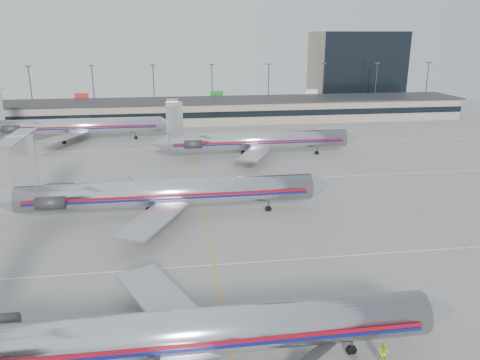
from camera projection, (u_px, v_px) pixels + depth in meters
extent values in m
plane|color=gray|center=(224.00, 317.00, 41.76)|extent=(260.00, 260.00, 0.00)
cube|color=silver|center=(214.00, 265.00, 51.20)|extent=(160.00, 0.15, 0.02)
cube|color=gray|center=(185.00, 112.00, 133.40)|extent=(160.00, 16.00, 6.00)
cube|color=black|center=(186.00, 115.00, 125.69)|extent=(160.00, 0.20, 1.60)
cube|color=#2D2D30|center=(185.00, 101.00, 132.47)|extent=(162.00, 17.00, 0.30)
cylinder|color=#38383D|center=(31.00, 93.00, 139.05)|extent=(0.30, 0.30, 15.00)
cube|color=#2D2D30|center=(28.00, 66.00, 136.78)|extent=(1.60, 0.40, 0.35)
cylinder|color=#38383D|center=(94.00, 92.00, 141.54)|extent=(0.30, 0.30, 15.00)
cube|color=#2D2D30|center=(91.00, 66.00, 139.27)|extent=(1.60, 0.40, 0.35)
cylinder|color=#38383D|center=(154.00, 91.00, 144.03)|extent=(0.30, 0.30, 15.00)
cube|color=#2D2D30|center=(153.00, 65.00, 141.76)|extent=(1.60, 0.40, 0.35)
cylinder|color=#38383D|center=(212.00, 90.00, 146.52)|extent=(0.30, 0.30, 15.00)
cube|color=#2D2D30|center=(212.00, 65.00, 144.25)|extent=(1.60, 0.40, 0.35)
cylinder|color=#38383D|center=(268.00, 89.00, 149.01)|extent=(0.30, 0.30, 15.00)
cube|color=#2D2D30|center=(269.00, 64.00, 146.74)|extent=(1.60, 0.40, 0.35)
cylinder|color=#38383D|center=(323.00, 88.00, 151.50)|extent=(0.30, 0.30, 15.00)
cube|color=#2D2D30|center=(324.00, 64.00, 149.23)|extent=(1.60, 0.40, 0.35)
cylinder|color=#38383D|center=(375.00, 87.00, 153.99)|extent=(0.30, 0.30, 15.00)
cube|color=#2D2D30|center=(377.00, 63.00, 151.72)|extent=(1.60, 0.40, 0.35)
cylinder|color=#38383D|center=(426.00, 86.00, 156.48)|extent=(0.30, 0.30, 15.00)
cube|color=#2D2D30|center=(429.00, 63.00, 154.20)|extent=(1.60, 0.40, 0.35)
cube|color=tan|center=(355.00, 68.00, 167.46)|extent=(30.00, 20.00, 25.00)
cylinder|color=silver|center=(184.00, 333.00, 34.23)|extent=(37.21, 3.44, 3.44)
cone|color=silver|center=(439.00, 310.00, 37.01)|extent=(2.98, 3.44, 3.44)
cube|color=maroon|center=(185.00, 346.00, 32.55)|extent=(35.35, 0.05, 0.33)
cube|color=navy|center=(185.00, 351.00, 32.66)|extent=(35.35, 0.05, 0.26)
cube|color=#B3B2B7|center=(161.00, 298.00, 40.40)|extent=(8.65, 12.61, 0.30)
cylinder|color=#2D2D30|center=(352.00, 345.00, 36.77)|extent=(0.19, 0.19, 1.53)
cylinder|color=#2D2D30|center=(149.00, 346.00, 36.69)|extent=(0.19, 0.19, 1.53)
cylinder|color=black|center=(351.00, 350.00, 36.90)|extent=(0.84, 0.28, 0.84)
cylinder|color=silver|center=(169.00, 193.00, 63.78)|extent=(39.65, 3.67, 3.67)
cone|color=silver|center=(320.00, 186.00, 66.74)|extent=(3.17, 3.67, 3.67)
cone|color=#B3B2B7|center=(2.00, 200.00, 60.79)|extent=(3.57, 3.67, 3.67)
cube|color=maroon|center=(169.00, 196.00, 61.99)|extent=(37.67, 0.05, 0.35)
cube|color=navy|center=(169.00, 199.00, 62.11)|extent=(37.67, 0.05, 0.28)
cube|color=#B3B2B7|center=(156.00, 185.00, 70.35)|extent=(9.22, 13.44, 0.32)
cube|color=#B3B2B7|center=(153.00, 219.00, 57.25)|extent=(9.22, 13.44, 0.32)
cube|color=#B3B2B7|center=(23.00, 161.00, 59.69)|extent=(3.37, 0.25, 6.74)
cube|color=#B3B2B7|center=(17.00, 137.00, 58.70)|extent=(2.38, 10.41, 0.18)
cylinder|color=#2D2D30|center=(60.00, 189.00, 64.30)|extent=(3.57, 1.69, 1.69)
cylinder|color=#2D2D30|center=(50.00, 203.00, 58.97)|extent=(3.57, 1.69, 1.69)
cylinder|color=#2D2D30|center=(268.00, 206.00, 66.49)|extent=(0.20, 0.20, 1.64)
cylinder|color=#2D2D30|center=(148.00, 218.00, 61.91)|extent=(0.20, 0.20, 1.64)
cylinder|color=#2D2D30|center=(149.00, 206.00, 66.41)|extent=(0.20, 0.20, 1.64)
cylinder|color=black|center=(268.00, 209.00, 66.63)|extent=(0.89, 0.30, 0.89)
cylinder|color=silver|center=(259.00, 141.00, 95.42)|extent=(36.55, 3.56, 3.56)
cone|color=silver|center=(351.00, 138.00, 98.16)|extent=(3.08, 3.56, 3.56)
cone|color=#B3B2B7|center=(159.00, 144.00, 92.66)|extent=(3.46, 3.56, 3.56)
cube|color=maroon|center=(260.00, 142.00, 93.69)|extent=(34.72, 0.05, 0.34)
cube|color=navy|center=(260.00, 144.00, 93.80)|extent=(34.72, 0.05, 0.27)
cube|color=#B3B2B7|center=(244.00, 138.00, 101.80)|extent=(8.95, 13.04, 0.31)
cube|color=#B3B2B7|center=(255.00, 153.00, 89.09)|extent=(8.95, 13.04, 0.31)
cube|color=#B3B2B7|center=(174.00, 118.00, 91.59)|extent=(3.27, 0.24, 6.54)
cube|color=#B3B2B7|center=(172.00, 102.00, 90.63)|extent=(2.31, 10.10, 0.17)
cylinder|color=#2D2D30|center=(192.00, 138.00, 96.06)|extent=(3.46, 1.64, 1.64)
cylinder|color=#2D2D30|center=(193.00, 144.00, 90.89)|extent=(3.46, 1.64, 1.64)
cylinder|color=#2D2D30|center=(317.00, 151.00, 97.92)|extent=(0.19, 0.19, 1.59)
cylinder|color=#2D2D30|center=(246.00, 156.00, 93.61)|extent=(0.19, 0.19, 1.59)
cylinder|color=#2D2D30|center=(243.00, 151.00, 97.97)|extent=(0.19, 0.19, 1.59)
cylinder|color=black|center=(317.00, 153.00, 98.06)|extent=(0.87, 0.29, 0.87)
cylinder|color=silver|center=(78.00, 126.00, 109.33)|extent=(38.12, 3.71, 3.71)
cone|color=silver|center=(167.00, 124.00, 112.19)|extent=(3.21, 3.71, 3.71)
cube|color=maroon|center=(77.00, 127.00, 107.52)|extent=(36.22, 0.05, 0.35)
cube|color=navy|center=(77.00, 129.00, 107.64)|extent=(36.22, 0.05, 0.28)
cube|color=#B3B2B7|center=(75.00, 125.00, 115.98)|extent=(9.33, 13.60, 0.32)
cube|color=#B3B2B7|center=(63.00, 137.00, 102.72)|extent=(9.33, 13.60, 0.32)
cylinder|color=#2D2D30|center=(18.00, 124.00, 109.99)|extent=(3.61, 1.71, 1.71)
cylinder|color=#2D2D30|center=(11.00, 129.00, 104.60)|extent=(3.61, 1.71, 1.71)
cylinder|color=#2D2D30|center=(136.00, 136.00, 111.93)|extent=(0.20, 0.20, 1.66)
cylinder|color=#2D2D30|center=(64.00, 140.00, 107.44)|extent=(0.20, 0.20, 1.66)
cylinder|color=#2D2D30|center=(68.00, 136.00, 111.99)|extent=(0.20, 0.20, 1.66)
cylinder|color=black|center=(136.00, 138.00, 112.08)|extent=(0.90, 0.30, 0.90)
cube|color=#2D2D30|center=(318.00, 353.00, 34.69)|extent=(3.65, 2.29, 1.27)
imported|color=#B1D614|center=(384.00, 354.00, 35.56)|extent=(1.13, 1.05, 1.86)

